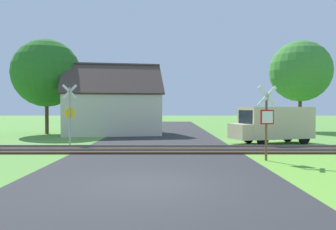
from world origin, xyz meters
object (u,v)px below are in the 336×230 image
(mail_truck, at_px, (274,123))
(stop_sign_near, at_px, (267,119))
(crossing_sign_far, at_px, (70,111))
(tree_left, at_px, (47,73))
(tree_far, at_px, (301,71))
(house, at_px, (113,111))

(mail_truck, bearing_deg, stop_sign_near, 143.02)
(stop_sign_near, relative_size, mail_truck, 0.59)
(crossing_sign_far, bearing_deg, tree_left, 109.73)
(crossing_sign_far, relative_size, tree_far, 0.43)
(crossing_sign_far, distance_m, tree_left, 9.58)
(crossing_sign_far, bearing_deg, tree_far, 22.79)
(tree_left, xyz_separation_m, mail_truck, (16.59, -7.57, -3.84))
(stop_sign_near, relative_size, house, 0.35)
(crossing_sign_far, xyz_separation_m, tree_left, (-4.32, 7.99, 3.06))
(crossing_sign_far, height_order, mail_truck, crossing_sign_far)
(tree_left, bearing_deg, mail_truck, -24.52)
(crossing_sign_far, relative_size, mail_truck, 0.69)
(house, bearing_deg, tree_left, 167.87)
(tree_far, xyz_separation_m, tree_left, (-22.53, -3.17, -0.51))
(tree_left, bearing_deg, crossing_sign_far, -61.57)
(house, bearing_deg, crossing_sign_far, -108.83)
(stop_sign_near, height_order, tree_left, tree_left)
(tree_left, relative_size, mail_truck, 1.51)
(crossing_sign_far, distance_m, mail_truck, 12.29)
(stop_sign_near, bearing_deg, crossing_sign_far, -44.31)
(crossing_sign_far, xyz_separation_m, house, (1.24, 7.76, -0.14))
(crossing_sign_far, bearing_deg, house, 72.25)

